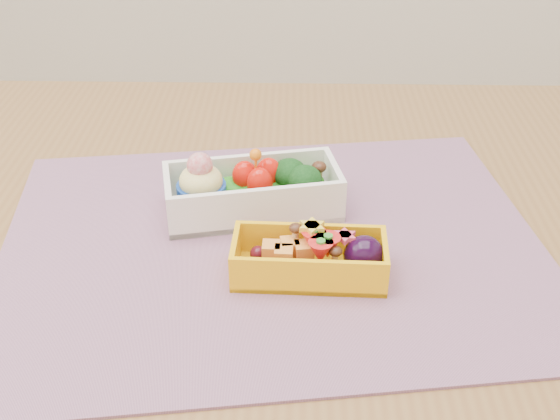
{
  "coord_description": "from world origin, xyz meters",
  "views": [
    {
      "loc": [
        0.03,
        -0.62,
        1.17
      ],
      "look_at": [
        0.02,
        -0.03,
        0.79
      ],
      "focal_mm": 45.02,
      "sensor_mm": 36.0,
      "label": 1
    }
  ],
  "objects_px": {
    "bento_white": "(252,191)",
    "bento_yellow": "(313,257)",
    "placemat": "(273,244)",
    "table": "(264,300)"
  },
  "relations": [
    {
      "from": "bento_white",
      "to": "placemat",
      "type": "bearing_deg",
      "value": -79.89
    },
    {
      "from": "table",
      "to": "bento_yellow",
      "type": "distance_m",
      "value": 0.16
    },
    {
      "from": "table",
      "to": "bento_white",
      "type": "height_order",
      "value": "bento_white"
    },
    {
      "from": "bento_white",
      "to": "bento_yellow",
      "type": "bearing_deg",
      "value": -72.13
    },
    {
      "from": "table",
      "to": "placemat",
      "type": "distance_m",
      "value": 0.11
    },
    {
      "from": "placemat",
      "to": "bento_yellow",
      "type": "relative_size",
      "value": 3.71
    },
    {
      "from": "placemat",
      "to": "bento_white",
      "type": "xyz_separation_m",
      "value": [
        -0.02,
        0.06,
        0.03
      ]
    },
    {
      "from": "placemat",
      "to": "bento_yellow",
      "type": "xyz_separation_m",
      "value": [
        0.04,
        -0.05,
        0.02
      ]
    },
    {
      "from": "bento_white",
      "to": "bento_yellow",
      "type": "distance_m",
      "value": 0.13
    },
    {
      "from": "placemat",
      "to": "bento_yellow",
      "type": "distance_m",
      "value": 0.07
    }
  ]
}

